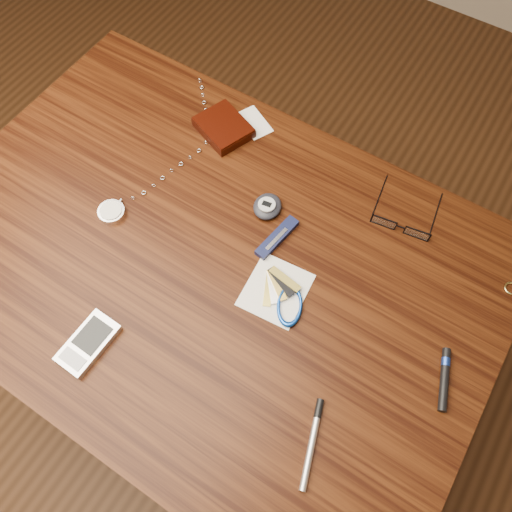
{
  "coord_description": "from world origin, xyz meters",
  "views": [
    {
      "loc": [
        0.28,
        -0.28,
        1.52
      ],
      "look_at": [
        0.08,
        0.04,
        0.76
      ],
      "focal_mm": 35.0,
      "sensor_mm": 36.0,
      "label": 1
    }
  ],
  "objects_px": {
    "eyeglasses": "(401,225)",
    "silver_pen": "(313,436)",
    "pedometer": "(267,206)",
    "pocket_knife": "(277,238)",
    "wallet_and_card": "(224,127)",
    "pocket_watch": "(117,206)",
    "pda_phone": "(88,343)",
    "notepad_keys": "(283,297)",
    "desk": "(210,279)"
  },
  "relations": [
    {
      "from": "pocket_watch",
      "to": "silver_pen",
      "type": "bearing_deg",
      "value": -17.31
    },
    {
      "from": "eyeglasses",
      "to": "pda_phone",
      "type": "relative_size",
      "value": 1.23
    },
    {
      "from": "pda_phone",
      "to": "notepad_keys",
      "type": "height_order",
      "value": "pda_phone"
    },
    {
      "from": "eyeglasses",
      "to": "pedometer",
      "type": "bearing_deg",
      "value": -157.19
    },
    {
      "from": "pocket_watch",
      "to": "pda_phone",
      "type": "xyz_separation_m",
      "value": [
        0.12,
        -0.22,
        0.0
      ]
    },
    {
      "from": "pda_phone",
      "to": "silver_pen",
      "type": "distance_m",
      "value": 0.37
    },
    {
      "from": "wallet_and_card",
      "to": "pocket_watch",
      "type": "bearing_deg",
      "value": -103.89
    },
    {
      "from": "pocket_watch",
      "to": "pedometer",
      "type": "bearing_deg",
      "value": 31.86
    },
    {
      "from": "pda_phone",
      "to": "notepad_keys",
      "type": "bearing_deg",
      "value": 46.88
    },
    {
      "from": "wallet_and_card",
      "to": "notepad_keys",
      "type": "xyz_separation_m",
      "value": [
        0.28,
        -0.24,
        -0.01
      ]
    },
    {
      "from": "pedometer",
      "to": "pocket_watch",
      "type": "bearing_deg",
      "value": -148.14
    },
    {
      "from": "wallet_and_card",
      "to": "pda_phone",
      "type": "height_order",
      "value": "wallet_and_card"
    },
    {
      "from": "eyeglasses",
      "to": "pocket_watch",
      "type": "xyz_separation_m",
      "value": [
        -0.45,
        -0.23,
        -0.0
      ]
    },
    {
      "from": "eyeglasses",
      "to": "silver_pen",
      "type": "relative_size",
      "value": 0.99
    },
    {
      "from": "desk",
      "to": "wallet_and_card",
      "type": "distance_m",
      "value": 0.3
    },
    {
      "from": "wallet_and_card",
      "to": "eyeglasses",
      "type": "height_order",
      "value": "eyeglasses"
    },
    {
      "from": "eyeglasses",
      "to": "notepad_keys",
      "type": "bearing_deg",
      "value": -115.41
    },
    {
      "from": "desk",
      "to": "pda_phone",
      "type": "height_order",
      "value": "pda_phone"
    },
    {
      "from": "wallet_and_card",
      "to": "pda_phone",
      "type": "xyz_separation_m",
      "value": [
        0.06,
        -0.47,
        -0.0
      ]
    },
    {
      "from": "pda_phone",
      "to": "notepad_keys",
      "type": "relative_size",
      "value": 0.79
    },
    {
      "from": "silver_pen",
      "to": "eyeglasses",
      "type": "bearing_deg",
      "value": 96.29
    },
    {
      "from": "pocket_knife",
      "to": "notepad_keys",
      "type": "bearing_deg",
      "value": -53.65
    },
    {
      "from": "pocket_knife",
      "to": "eyeglasses",
      "type": "bearing_deg",
      "value": 38.22
    },
    {
      "from": "desk",
      "to": "pocket_knife",
      "type": "height_order",
      "value": "pocket_knife"
    },
    {
      "from": "eyeglasses",
      "to": "pocket_watch",
      "type": "height_order",
      "value": "eyeglasses"
    },
    {
      "from": "pda_phone",
      "to": "notepad_keys",
      "type": "xyz_separation_m",
      "value": [
        0.22,
        0.23,
        -0.0
      ]
    },
    {
      "from": "pocket_watch",
      "to": "pedometer",
      "type": "xyz_separation_m",
      "value": [
        0.23,
        0.14,
        0.0
      ]
    },
    {
      "from": "wallet_and_card",
      "to": "eyeglasses",
      "type": "relative_size",
      "value": 1.17
    },
    {
      "from": "eyeglasses",
      "to": "pda_phone",
      "type": "distance_m",
      "value": 0.56
    },
    {
      "from": "wallet_and_card",
      "to": "silver_pen",
      "type": "distance_m",
      "value": 0.59
    },
    {
      "from": "pedometer",
      "to": "pocket_knife",
      "type": "relative_size",
      "value": 0.66
    },
    {
      "from": "pedometer",
      "to": "silver_pen",
      "type": "distance_m",
      "value": 0.4
    },
    {
      "from": "desk",
      "to": "silver_pen",
      "type": "relative_size",
      "value": 7.94
    },
    {
      "from": "silver_pen",
      "to": "pocket_knife",
      "type": "bearing_deg",
      "value": 130.44
    },
    {
      "from": "silver_pen",
      "to": "pocket_watch",
      "type": "bearing_deg",
      "value": 162.69
    },
    {
      "from": "pocket_knife",
      "to": "silver_pen",
      "type": "height_order",
      "value": "pocket_knife"
    },
    {
      "from": "pocket_watch",
      "to": "pedometer",
      "type": "distance_m",
      "value": 0.27
    },
    {
      "from": "wallet_and_card",
      "to": "pedometer",
      "type": "relative_size",
      "value": 2.26
    },
    {
      "from": "pocket_watch",
      "to": "notepad_keys",
      "type": "height_order",
      "value": "pocket_watch"
    },
    {
      "from": "desk",
      "to": "pedometer",
      "type": "xyz_separation_m",
      "value": [
        0.04,
        0.14,
        0.11
      ]
    },
    {
      "from": "pocket_watch",
      "to": "notepad_keys",
      "type": "bearing_deg",
      "value": 1.7
    },
    {
      "from": "pocket_watch",
      "to": "notepad_keys",
      "type": "distance_m",
      "value": 0.34
    },
    {
      "from": "eyeglasses",
      "to": "wallet_and_card",
      "type": "bearing_deg",
      "value": 177.45
    },
    {
      "from": "wallet_and_card",
      "to": "pocket_watch",
      "type": "distance_m",
      "value": 0.26
    },
    {
      "from": "desk",
      "to": "pocket_watch",
      "type": "xyz_separation_m",
      "value": [
        -0.19,
        -0.01,
        0.11
      ]
    },
    {
      "from": "pedometer",
      "to": "pocket_knife",
      "type": "height_order",
      "value": "pedometer"
    },
    {
      "from": "wallet_and_card",
      "to": "silver_pen",
      "type": "relative_size",
      "value": 1.16
    },
    {
      "from": "pedometer",
      "to": "silver_pen",
      "type": "xyz_separation_m",
      "value": [
        0.26,
        -0.3,
        -0.01
      ]
    },
    {
      "from": "wallet_and_card",
      "to": "desk",
      "type": "bearing_deg",
      "value": -62.94
    },
    {
      "from": "wallet_and_card",
      "to": "pocket_knife",
      "type": "height_order",
      "value": "wallet_and_card"
    }
  ]
}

